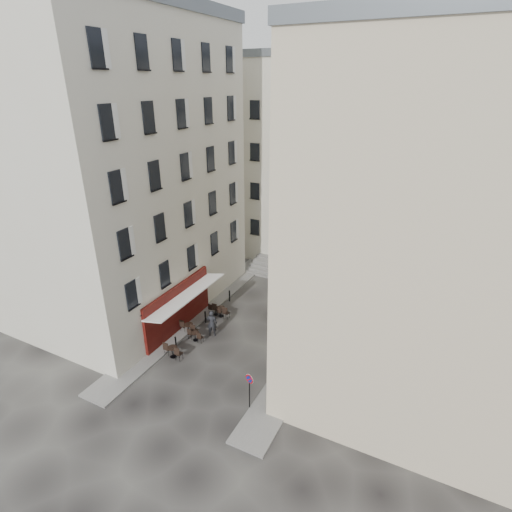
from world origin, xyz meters
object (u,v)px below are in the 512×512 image
Objects in this scene: bistro_table_b at (196,335)px; pedestrian at (212,323)px; no_parking_sign at (249,385)px; bistro_table_a at (173,351)px.

pedestrian reaches higher than bistro_table_b.
bistro_table_b is 1.36m from pedestrian.
pedestrian is (-5.48, 4.91, -0.66)m from no_parking_sign.
pedestrian is at bearing 155.56° from no_parking_sign.
bistro_table_a is 3.34m from pedestrian.
bistro_table_a is 2.13m from bistro_table_b.
bistro_table_a is 0.71× the size of pedestrian.
no_parking_sign reaches higher than bistro_table_a.
bistro_table_a reaches higher than bistro_table_b.
bistro_table_b is at bearing 165.32° from no_parking_sign.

